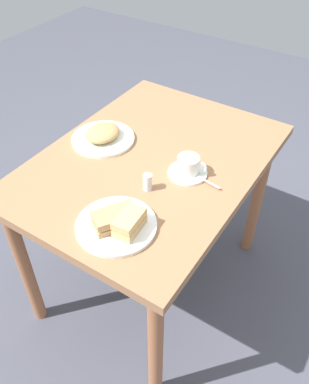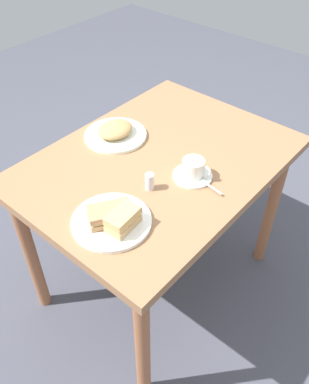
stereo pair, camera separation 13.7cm
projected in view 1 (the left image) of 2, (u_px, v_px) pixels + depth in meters
ground_plane at (151, 277)px, 2.06m from camera, size 6.00×6.00×0.00m
dining_table at (151, 179)px, 1.62m from camera, size 1.05×0.77×0.76m
sandwich_plate at (116, 225)px, 1.29m from camera, size 0.26×0.26×0.01m
sandwich_front at (115, 218)px, 1.26m from camera, size 0.16×0.14×0.05m
sandwich_back at (129, 223)px, 1.24m from camera, size 0.12×0.08×0.06m
coffee_saucer at (188, 173)px, 1.48m from camera, size 0.14×0.14×0.01m
coffee_cup at (189, 164)px, 1.46m from camera, size 0.08×0.11×0.06m
spoon at (204, 180)px, 1.44m from camera, size 0.03×0.10×0.01m
side_plate at (103, 139)px, 1.64m from camera, size 0.25×0.25×0.01m
side_food_pile at (102, 133)px, 1.62m from camera, size 0.15×0.13×0.04m
salt_shaker at (148, 182)px, 1.40m from camera, size 0.03×0.03×0.06m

